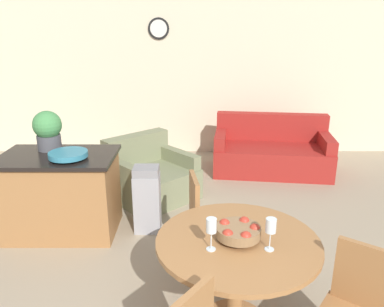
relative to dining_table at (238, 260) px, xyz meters
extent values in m
cube|color=beige|center=(-0.40, 4.29, 0.78)|extent=(8.00, 0.06, 2.70)
cylinder|color=black|center=(-0.87, 4.25, 1.57)|extent=(0.35, 0.02, 0.35)
cylinder|color=white|center=(-0.87, 4.24, 1.57)|extent=(0.28, 0.01, 0.28)
cylinder|color=#9E6B3D|center=(0.00, 0.00, -0.20)|extent=(0.11, 0.11, 0.66)
cylinder|color=#9E6B3D|center=(0.00, 0.00, 0.15)|extent=(1.15, 1.15, 0.03)
cube|color=#9E6B3D|center=(0.76, -0.33, 0.11)|extent=(0.33, 0.26, 0.43)
cylinder|color=#9E6B3D|center=(0.05, 1.01, -0.36)|extent=(0.04, 0.04, 0.42)
cylinder|color=#9E6B3D|center=(0.11, 0.63, -0.36)|extent=(0.04, 0.04, 0.42)
cylinder|color=#9E6B3D|center=(-0.33, 0.96, -0.36)|extent=(0.04, 0.04, 0.42)
cylinder|color=#9E6B3D|center=(-0.28, 0.58, -0.36)|extent=(0.04, 0.04, 0.42)
cube|color=#9E6B3D|center=(-0.11, 0.80, -0.13)|extent=(0.47, 0.47, 0.05)
cube|color=#9E6B3D|center=(-0.30, 0.77, 0.11)|extent=(0.09, 0.39, 0.43)
cylinder|color=olive|center=(0.00, 0.00, 0.18)|extent=(0.12, 0.12, 0.03)
cylinder|color=olive|center=(0.00, 0.00, 0.23)|extent=(0.31, 0.31, 0.07)
sphere|color=#B73323|center=(0.11, 0.00, 0.25)|extent=(0.08, 0.08, 0.08)
sphere|color=#B73323|center=(0.05, 0.10, 0.25)|extent=(0.08, 0.08, 0.08)
sphere|color=#B73323|center=(-0.09, 0.07, 0.25)|extent=(0.08, 0.08, 0.08)
sphere|color=#B73323|center=(-0.08, -0.08, 0.25)|extent=(0.08, 0.08, 0.08)
sphere|color=#B73323|center=(0.04, -0.11, 0.25)|extent=(0.08, 0.08, 0.08)
cylinder|color=silver|center=(-0.19, -0.12, 0.17)|extent=(0.06, 0.06, 0.01)
cylinder|color=silver|center=(-0.19, -0.12, 0.24)|extent=(0.01, 0.01, 0.13)
cylinder|color=silver|center=(-0.19, -0.12, 0.35)|extent=(0.07, 0.07, 0.10)
cylinder|color=silver|center=(0.19, -0.13, 0.17)|extent=(0.06, 0.06, 0.01)
cylinder|color=silver|center=(0.19, -0.13, 0.24)|extent=(0.01, 0.01, 0.13)
cylinder|color=silver|center=(0.19, -0.13, 0.35)|extent=(0.07, 0.07, 0.10)
cube|color=#9E6B3D|center=(-1.73, 1.40, -0.15)|extent=(1.14, 0.70, 0.85)
cube|color=black|center=(-1.73, 1.40, 0.30)|extent=(1.20, 0.76, 0.04)
cylinder|color=teal|center=(-1.56, 1.27, 0.33)|extent=(0.14, 0.14, 0.02)
cylinder|color=teal|center=(-1.56, 1.27, 0.37)|extent=(0.39, 0.39, 0.05)
cylinder|color=#4C4C51|center=(-1.87, 1.60, 0.40)|extent=(0.25, 0.25, 0.16)
sphere|color=#478E4C|center=(-1.87, 1.60, 0.59)|extent=(0.30, 0.30, 0.30)
cube|color=#9E9EA3|center=(-0.81, 1.43, -0.24)|extent=(0.28, 0.24, 0.65)
cube|color=gray|center=(-0.81, 1.43, 0.13)|extent=(0.27, 0.23, 0.09)
cube|color=maroon|center=(0.92, 3.24, -0.36)|extent=(1.85, 1.12, 0.42)
cube|color=maroon|center=(0.96, 3.59, 0.07)|extent=(1.76, 0.42, 0.43)
cube|color=maroon|center=(0.13, 3.34, -0.26)|extent=(0.26, 0.85, 0.61)
cube|color=maroon|center=(1.71, 3.14, -0.26)|extent=(0.26, 0.85, 0.61)
cube|color=#7A7F5B|center=(-0.83, 2.25, -0.37)|extent=(1.31, 1.31, 0.40)
cube|color=#7A7F5B|center=(-1.07, 2.51, 0.03)|extent=(0.83, 0.79, 0.40)
cube|color=#7A7F5B|center=(-1.13, 1.98, -0.28)|extent=(0.66, 0.70, 0.58)
cube|color=#7A7F5B|center=(-0.53, 2.53, -0.28)|extent=(0.66, 0.70, 0.58)
camera|label=1|loc=(-0.32, -2.28, 1.56)|focal=35.00mm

